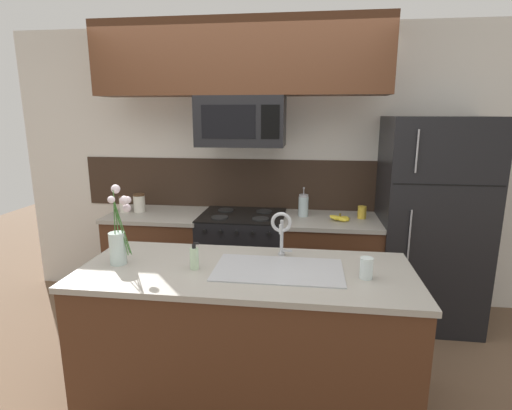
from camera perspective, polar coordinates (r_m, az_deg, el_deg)
name	(u,v)px	position (r m, az deg, el deg)	size (l,w,h in m)	color
ground_plane	(224,364)	(3.20, -4.65, -21.75)	(10.00, 10.00, 0.00)	brown
rear_partition	(279,168)	(3.89, 3.34, 5.27)	(5.20, 0.10, 2.60)	silver
splash_band	(248,184)	(3.89, -1.17, 3.06)	(3.29, 0.01, 0.48)	#332319
back_counter_left	(160,259)	(3.97, -13.51, -7.47)	(0.88, 0.65, 0.91)	#4C2B19
back_counter_right	(329,267)	(3.73, 10.43, -8.70)	(0.86, 0.65, 0.91)	#4C2B19
stove_range	(243,262)	(3.77, -1.88, -8.17)	(0.76, 0.64, 0.93)	black
microwave	(241,121)	(3.49, -2.09, 11.85)	(0.74, 0.40, 0.42)	black
upper_cabinet_band	(239,58)	(3.49, -2.40, 20.23)	(2.44, 0.34, 0.60)	#4C2B19
refrigerator	(430,223)	(3.75, 23.55, -2.35)	(0.84, 0.74, 1.79)	black
storage_jar_tall	(124,204)	(3.95, -18.31, 0.12)	(0.09, 0.09, 0.15)	silver
storage_jar_medium	(139,203)	(3.91, -16.34, 0.29)	(0.11, 0.11, 0.17)	silver
banana_bunch	(340,218)	(3.53, 11.89, -1.87)	(0.19, 0.16, 0.07)	yellow
french_press	(303,205)	(3.62, 6.79, -0.06)	(0.09, 0.09, 0.27)	silver
coffee_tin	(362,212)	(3.65, 14.89, -1.02)	(0.08, 0.08, 0.11)	gold
island_counter	(246,337)	(2.62, -1.43, -18.31)	(2.00, 0.82, 0.91)	#4C2B19
kitchen_sink	(278,281)	(2.43, 3.19, -10.79)	(0.76, 0.43, 0.16)	#ADAFB5
sink_faucet	(281,228)	(2.54, 3.66, -3.32)	(0.14, 0.14, 0.31)	#B7BABF
dish_soap_bottle	(194,258)	(2.42, -8.80, -7.48)	(0.06, 0.05, 0.16)	beige
drinking_glass	(366,268)	(2.35, 15.49, -8.68)	(0.07, 0.07, 0.12)	silver
flower_vase	(119,240)	(2.58, -19.04, -4.80)	(0.16, 0.12, 0.49)	silver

